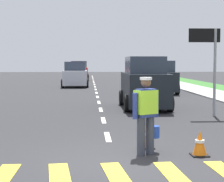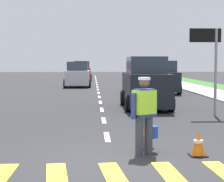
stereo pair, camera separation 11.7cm
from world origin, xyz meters
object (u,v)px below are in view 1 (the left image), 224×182
(road_worker, at_px, (146,112))
(car_oncoming_third, at_px, (79,71))
(traffic_cone_far, at_px, (200,143))
(car_parked_far, at_px, (160,78))
(traffic_cone_near, at_px, (146,136))
(car_outgoing_ahead, at_px, (144,84))
(lane_direction_sign, at_px, (209,50))
(car_oncoming_second, at_px, (75,75))

(road_worker, relative_size, car_oncoming_third, 0.44)
(traffic_cone_far, distance_m, car_parked_far, 17.04)
(traffic_cone_near, distance_m, car_oncoming_third, 33.43)
(road_worker, bearing_deg, traffic_cone_far, -10.54)
(traffic_cone_near, height_order, car_outgoing_ahead, car_outgoing_ahead)
(road_worker, xyz_separation_m, traffic_cone_far, (1.12, -0.21, -0.66))
(lane_direction_sign, xyz_separation_m, car_oncoming_third, (-5.36, 28.02, -1.46))
(car_oncoming_third, relative_size, car_parked_far, 0.97)
(traffic_cone_near, xyz_separation_m, car_oncoming_second, (-2.38, 22.69, 0.64))
(traffic_cone_far, distance_m, car_oncoming_third, 34.34)
(car_oncoming_third, bearing_deg, car_oncoming_second, -90.32)
(lane_direction_sign, bearing_deg, car_parked_far, 89.31)
(car_outgoing_ahead, bearing_deg, road_worker, -97.68)
(traffic_cone_far, distance_m, car_outgoing_ahead, 8.74)
(car_parked_far, bearing_deg, car_oncoming_third, 107.62)
(traffic_cone_far, relative_size, car_oncoming_third, 0.14)
(traffic_cone_near, relative_size, car_oncoming_second, 0.15)
(road_worker, xyz_separation_m, car_oncoming_second, (-2.29, 23.30, -0.01))
(lane_direction_sign, xyz_separation_m, car_oncoming_second, (-5.42, 17.37, -1.48))
(lane_direction_sign, height_order, traffic_cone_near, lane_direction_sign)
(road_worker, xyz_separation_m, car_oncoming_third, (-2.23, 33.96, 0.02))
(road_worker, height_order, car_parked_far, car_parked_far)
(car_parked_far, xyz_separation_m, car_oncoming_second, (-5.55, 6.62, -0.03))
(traffic_cone_near, relative_size, traffic_cone_far, 1.07)
(road_worker, relative_size, car_outgoing_ahead, 0.41)
(road_worker, height_order, car_oncoming_second, car_oncoming_second)
(car_parked_far, bearing_deg, road_worker, -101.07)
(car_outgoing_ahead, distance_m, car_oncoming_third, 25.68)
(car_outgoing_ahead, bearing_deg, car_parked_far, 75.48)
(lane_direction_sign, distance_m, car_oncoming_third, 28.57)
(lane_direction_sign, height_order, car_outgoing_ahead, lane_direction_sign)
(car_oncoming_third, height_order, car_oncoming_second, car_oncoming_third)
(road_worker, height_order, traffic_cone_far, road_worker)
(car_outgoing_ahead, xyz_separation_m, car_parked_far, (2.12, 8.17, -0.07))
(car_parked_far, distance_m, car_oncoming_second, 8.64)
(car_oncoming_second, bearing_deg, road_worker, -84.40)
(car_oncoming_second, bearing_deg, traffic_cone_far, -81.77)
(car_oncoming_second, bearing_deg, traffic_cone_near, -84.02)
(traffic_cone_near, xyz_separation_m, car_oncoming_third, (-2.32, 33.35, 0.66))
(road_worker, relative_size, traffic_cone_near, 2.87)
(traffic_cone_far, height_order, car_parked_far, car_parked_far)
(lane_direction_sign, distance_m, traffic_cone_far, 6.81)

